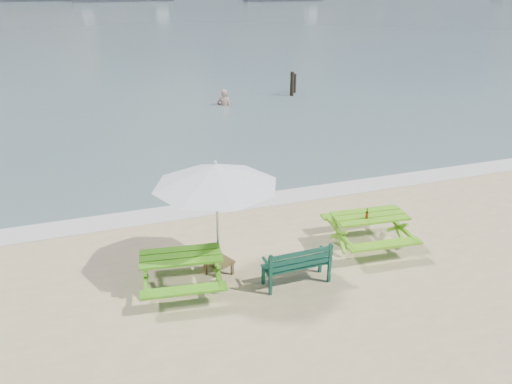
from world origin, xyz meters
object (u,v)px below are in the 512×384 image
object	(u,v)px
patio_umbrella	(216,175)
beer_bottle	(367,215)
park_bench	(296,272)
picnic_table_left	(182,272)
side_table	(219,267)
swimmer	(224,109)
picnic_table_right	(368,231)

from	to	relation	value
patio_umbrella	beer_bottle	bearing A→B (deg)	-1.36
park_bench	picnic_table_left	bearing A→B (deg)	165.53
side_table	swimmer	xyz separation A→B (m)	(4.02, 13.92, -0.35)
picnic_table_right	swimmer	xyz separation A→B (m)	(0.56, 13.88, -0.56)
park_bench	picnic_table_right	bearing A→B (deg)	21.66
picnic_table_left	side_table	bearing A→B (deg)	16.66
picnic_table_right	beer_bottle	xyz separation A→B (m)	(-0.16, -0.12, 0.48)
picnic_table_right	beer_bottle	bearing A→B (deg)	-142.96
beer_bottle	picnic_table_right	bearing A→B (deg)	37.04
side_table	picnic_table_right	bearing A→B (deg)	0.72
picnic_table_right	park_bench	xyz separation A→B (m)	(-2.10, -0.83, -0.12)
beer_bottle	swimmer	bearing A→B (deg)	87.05
patio_umbrella	swimmer	xyz separation A→B (m)	(4.02, 13.92, -2.36)
patio_umbrella	beer_bottle	size ratio (longest dim) A/B	13.42
picnic_table_right	park_bench	size ratio (longest dim) A/B	1.44
picnic_table_left	patio_umbrella	distance (m)	2.00
patio_umbrella	swimmer	bearing A→B (deg)	73.91
picnic_table_left	swimmer	bearing A→B (deg)	71.25
park_bench	beer_bottle	xyz separation A→B (m)	(1.94, 0.71, 0.60)
picnic_table_left	picnic_table_right	world-z (taller)	picnic_table_right
picnic_table_left	side_table	size ratio (longest dim) A/B	2.98
park_bench	side_table	world-z (taller)	park_bench
park_bench	patio_umbrella	distance (m)	2.48
beer_bottle	swimmer	world-z (taller)	beer_bottle
patio_umbrella	beer_bottle	distance (m)	3.55
picnic_table_left	side_table	xyz separation A→B (m)	(0.79, 0.24, -0.19)
side_table	swimmer	world-z (taller)	swimmer
picnic_table_right	picnic_table_left	bearing A→B (deg)	-176.23
side_table	patio_umbrella	xyz separation A→B (m)	(-0.00, 0.00, 2.01)
side_table	beer_bottle	world-z (taller)	beer_bottle
picnic_table_left	patio_umbrella	xyz separation A→B (m)	(0.79, 0.24, 1.82)
patio_umbrella	swimmer	world-z (taller)	patio_umbrella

